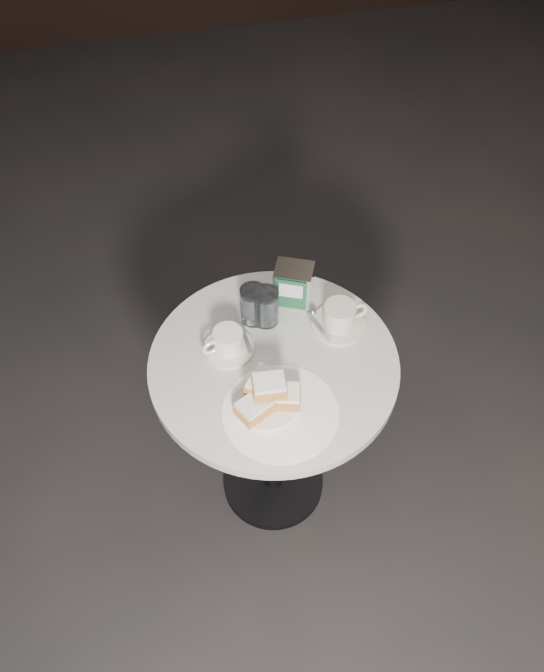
{
  "coord_description": "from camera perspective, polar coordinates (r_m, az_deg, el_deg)",
  "views": [
    {
      "loc": [
        -0.26,
        -1.07,
        2.2
      ],
      "look_at": [
        0.0,
        0.02,
        0.83
      ],
      "focal_mm": 35.0,
      "sensor_mm": 36.0,
      "label": 1
    }
  ],
  "objects": [
    {
      "name": "water_glass_right",
      "position": [
        1.87,
        -0.53,
        2.53
      ],
      "size": [
        0.07,
        0.07,
        0.12
      ],
      "rotation": [
        0.0,
        0.0,
        0.01
      ],
      "color": "white",
      "rests_on": "cafe_table"
    },
    {
      "name": "coffee_cup_right",
      "position": [
        1.88,
        5.91,
        1.62
      ],
      "size": [
        0.17,
        0.17,
        0.08
      ],
      "rotation": [
        0.0,
        0.0,
        0.05
      ],
      "color": "beige",
      "rests_on": "cafe_table"
    },
    {
      "name": "water_glass_left",
      "position": [
        1.88,
        -1.65,
        2.72
      ],
      "size": [
        0.1,
        0.1,
        0.12
      ],
      "rotation": [
        0.0,
        0.0,
        -0.36
      ],
      "color": "silver",
      "rests_on": "cafe_table"
    },
    {
      "name": "cafe_table",
      "position": [
        1.98,
        0.13,
        -5.62
      ],
      "size": [
        0.7,
        0.7,
        0.74
      ],
      "color": "black",
      "rests_on": "ground"
    },
    {
      "name": "ground",
      "position": [
        2.46,
        0.11,
        -12.69
      ],
      "size": [
        7.0,
        7.0,
        0.0
      ],
      "primitive_type": "plane",
      "color": "black",
      "rests_on": "ground"
    },
    {
      "name": "coffee_cup_left",
      "position": [
        1.82,
        -3.88,
        -0.55
      ],
      "size": [
        0.18,
        0.18,
        0.08
      ],
      "rotation": [
        0.0,
        0.0,
        0.29
      ],
      "color": "silver",
      "rests_on": "cafe_table"
    },
    {
      "name": "sugar_spill",
      "position": [
        1.72,
        0.74,
        -6.63
      ],
      "size": [
        0.35,
        0.35,
        0.0
      ],
      "primitive_type": "cylinder",
      "rotation": [
        0.0,
        0.0,
        -0.15
      ],
      "color": "white",
      "rests_on": "cafe_table"
    },
    {
      "name": "napkin_dispenser",
      "position": [
        1.92,
        1.89,
        4.49
      ],
      "size": [
        0.14,
        0.12,
        0.13
      ],
      "rotation": [
        0.0,
        0.0,
        -0.42
      ],
      "color": "silver",
      "rests_on": "cafe_table"
    },
    {
      "name": "beignet_plate",
      "position": [
        1.7,
        -0.43,
        -5.22
      ],
      "size": [
        0.2,
        0.2,
        0.11
      ],
      "rotation": [
        0.0,
        0.0,
        0.16
      ],
      "color": "silver",
      "rests_on": "cafe_table"
    }
  ]
}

